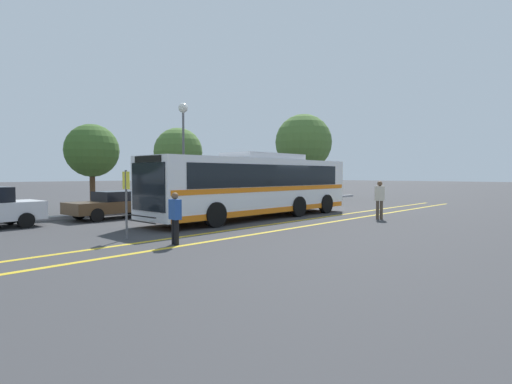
# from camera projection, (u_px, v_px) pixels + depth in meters

# --- Properties ---
(ground_plane) EXTENTS (220.00, 220.00, 0.00)m
(ground_plane) POSITION_uv_depth(u_px,v_px,m) (276.00, 216.00, 19.92)
(ground_plane) COLOR #38383A
(lane_strip_0) EXTENTS (31.69, 0.20, 0.01)m
(lane_strip_0) POSITION_uv_depth(u_px,v_px,m) (292.00, 221.00, 17.56)
(lane_strip_0) COLOR gold
(lane_strip_0) RESTS_ON ground_plane
(lane_strip_1) EXTENTS (31.69, 0.20, 0.01)m
(lane_strip_1) POSITION_uv_depth(u_px,v_px,m) (318.00, 224.00, 16.62)
(lane_strip_1) COLOR gold
(lane_strip_1) RESTS_ON ground_plane
(curb_strip) EXTENTS (39.69, 0.36, 0.15)m
(curb_strip) POSITION_uv_depth(u_px,v_px,m) (179.00, 209.00, 23.31)
(curb_strip) COLOR #99999E
(curb_strip) RESTS_ON ground_plane
(transit_bus) EXTENTS (12.02, 2.71, 3.08)m
(transit_bus) POSITION_uv_depth(u_px,v_px,m) (256.00, 184.00, 19.00)
(transit_bus) COLOR white
(transit_bus) RESTS_ON ground_plane
(parked_car_1) EXTENTS (4.45, 2.01, 1.28)m
(parked_car_1) POSITION_uv_depth(u_px,v_px,m) (115.00, 204.00, 18.89)
(parked_car_1) COLOR #4C3823
(parked_car_1) RESTS_ON ground_plane
(parked_car_2) EXTENTS (3.98, 1.96, 1.30)m
(parked_car_2) POSITION_uv_depth(u_px,v_px,m) (213.00, 199.00, 23.03)
(parked_car_2) COLOR black
(parked_car_2) RESTS_ON ground_plane
(parked_car_3) EXTENTS (4.60, 2.19, 1.58)m
(parked_car_3) POSITION_uv_depth(u_px,v_px,m) (279.00, 193.00, 28.00)
(parked_car_3) COLOR #4C3823
(parked_car_3) RESTS_ON ground_plane
(pedestrian_0) EXTENTS (0.41, 0.47, 1.77)m
(pedestrian_0) POSITION_uv_depth(u_px,v_px,m) (380.00, 197.00, 18.38)
(pedestrian_0) COLOR brown
(pedestrian_0) RESTS_ON ground_plane
(pedestrian_1) EXTENTS (0.28, 0.45, 1.55)m
(pedestrian_1) POSITION_uv_depth(u_px,v_px,m) (175.00, 215.00, 11.73)
(pedestrian_1) COLOR black
(pedestrian_1) RESTS_ON ground_plane
(bus_stop_sign) EXTENTS (0.07, 0.40, 2.21)m
(bus_stop_sign) POSITION_uv_depth(u_px,v_px,m) (126.00, 195.00, 12.74)
(bus_stop_sign) COLOR #59595E
(bus_stop_sign) RESTS_ON ground_plane
(street_lamp) EXTENTS (0.60, 0.60, 6.50)m
(street_lamp) POSITION_uv_depth(u_px,v_px,m) (183.00, 126.00, 24.78)
(street_lamp) COLOR #59595E
(street_lamp) RESTS_ON ground_plane
(tree_0) EXTENTS (4.88, 4.88, 7.28)m
(tree_0) POSITION_uv_depth(u_px,v_px,m) (303.00, 143.00, 34.55)
(tree_0) COLOR #513823
(tree_0) RESTS_ON ground_plane
(tree_2) EXTENTS (2.81, 2.81, 4.75)m
(tree_2) POSITION_uv_depth(u_px,v_px,m) (92.00, 151.00, 21.24)
(tree_2) COLOR #513823
(tree_2) RESTS_ON ground_plane
(tree_3) EXTENTS (3.47, 3.47, 5.42)m
(tree_3) POSITION_uv_depth(u_px,v_px,m) (178.00, 152.00, 28.70)
(tree_3) COLOR #513823
(tree_3) RESTS_ON ground_plane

